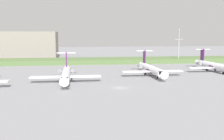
{
  "coord_description": "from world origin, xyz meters",
  "views": [
    {
      "loc": [
        -13.25,
        -77.85,
        15.31
      ],
      "look_at": [
        0.0,
        17.79,
        3.0
      ],
      "focal_mm": 44.28,
      "sensor_mm": 36.0,
      "label": 1
    }
  ],
  "objects_px": {
    "regional_jet_second": "(66,74)",
    "antenna_mast": "(179,48)",
    "regional_jet_third": "(151,69)",
    "regional_jet_fourth": "(213,65)"
  },
  "relations": [
    {
      "from": "regional_jet_second",
      "to": "antenna_mast",
      "type": "height_order",
      "value": "antenna_mast"
    },
    {
      "from": "regional_jet_second",
      "to": "regional_jet_third",
      "type": "xyz_separation_m",
      "value": [
        31.62,
        9.06,
        0.0
      ]
    },
    {
      "from": "regional_jet_third",
      "to": "antenna_mast",
      "type": "height_order",
      "value": "antenna_mast"
    },
    {
      "from": "regional_jet_third",
      "to": "regional_jet_fourth",
      "type": "distance_m",
      "value": 30.25
    },
    {
      "from": "regional_jet_third",
      "to": "regional_jet_fourth",
      "type": "height_order",
      "value": "same"
    },
    {
      "from": "regional_jet_third",
      "to": "regional_jet_fourth",
      "type": "bearing_deg",
      "value": 15.2
    },
    {
      "from": "antenna_mast",
      "to": "regional_jet_second",
      "type": "bearing_deg",
      "value": -137.46
    },
    {
      "from": "regional_jet_second",
      "to": "regional_jet_fourth",
      "type": "bearing_deg",
      "value": 15.61
    },
    {
      "from": "regional_jet_second",
      "to": "regional_jet_fourth",
      "type": "relative_size",
      "value": 1.0
    },
    {
      "from": "regional_jet_third",
      "to": "antenna_mast",
      "type": "relative_size",
      "value": 1.57
    }
  ]
}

